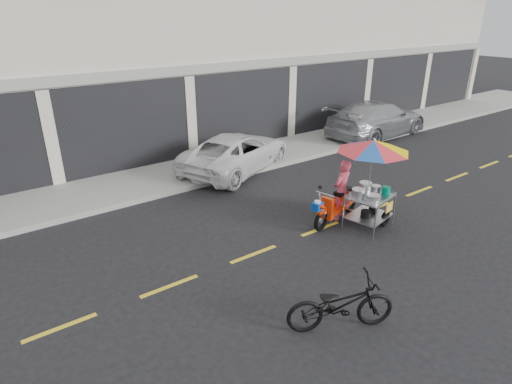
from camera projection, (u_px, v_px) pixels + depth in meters
ground at (320, 229)px, 10.42m from camera, size 90.00×90.00×0.00m
sidewalk at (207, 165)px, 14.48m from camera, size 45.00×3.00×0.15m
shophouse_block at (200, 27)px, 18.15m from camera, size 36.00×8.11×10.40m
centerline at (320, 229)px, 10.42m from camera, size 42.00×0.10×0.01m
white_pickup at (236, 152)px, 14.04m from camera, size 4.87×3.61×1.23m
silver_pickup at (377, 119)px, 17.77m from camera, size 5.24×2.49×1.48m
near_bicycle at (340, 304)px, 7.01m from camera, size 1.90×1.39×0.95m
food_vendor_rig at (361, 170)px, 10.19m from camera, size 2.48×2.03×2.22m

